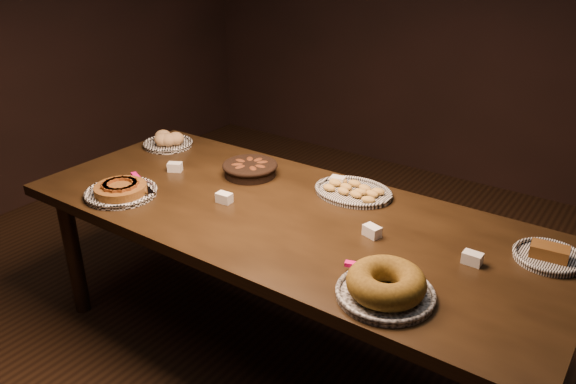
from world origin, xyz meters
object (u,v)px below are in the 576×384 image
Objects in this scene: apple_tart_plate at (121,191)px; bundt_cake_plate at (386,286)px; madeleine_platter at (353,191)px; buffet_table at (287,227)px.

bundt_cake_plate reaches higher than apple_tart_plate.
bundt_cake_plate is at bearing -64.74° from madeleine_platter.
apple_tart_plate is at bearing 155.71° from bundt_cake_plate.
madeleine_platter is (0.87, 0.62, -0.01)m from apple_tart_plate.
buffet_table is 6.48× the size of bundt_cake_plate.
apple_tart_plate reaches higher than buffet_table.
madeleine_platter reaches higher than buffet_table.
bundt_cake_plate is (1.35, -0.02, 0.02)m from apple_tart_plate.
buffet_table is 0.79m from apple_tart_plate.
buffet_table is at bearing -126.25° from madeleine_platter.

